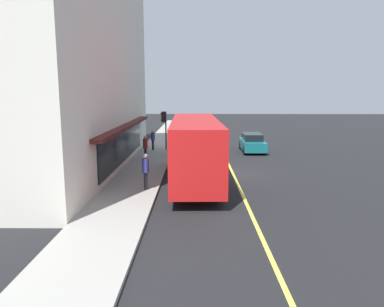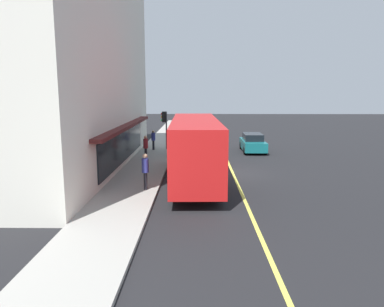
{
  "view_description": "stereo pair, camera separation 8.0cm",
  "coord_description": "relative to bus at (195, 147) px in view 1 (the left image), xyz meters",
  "views": [
    {
      "loc": [
        -22.21,
        2.32,
        5.04
      ],
      "look_at": [
        -2.14,
        2.52,
        1.6
      ],
      "focal_mm": 34.06,
      "sensor_mm": 36.0,
      "label": 1
    },
    {
      "loc": [
        -22.21,
        2.24,
        5.04
      ],
      "look_at": [
        -2.14,
        2.52,
        1.6
      ],
      "focal_mm": 34.06,
      "sensor_mm": 36.0,
      "label": 2
    }
  ],
  "objects": [
    {
      "name": "traffic_light",
      "position": [
        10.69,
        2.65,
        0.55
      ],
      "size": [
        0.3,
        0.52,
        3.2
      ],
      "color": "#2D2D33",
      "rests_on": "sidewalk"
    },
    {
      "name": "pedestrian_near_storefront",
      "position": [
        -2.39,
        2.47,
        -0.72
      ],
      "size": [
        0.34,
        0.34,
        1.85
      ],
      "color": "black",
      "rests_on": "sidewalk"
    },
    {
      "name": "sidewalk",
      "position": [
        2.1,
        3.31,
        -1.91
      ],
      "size": [
        80.0,
        2.89,
        0.15
      ],
      "primitive_type": "cube",
      "color": "#9E9B93",
      "rests_on": "ground"
    },
    {
      "name": "car_silver",
      "position": [
        8.62,
        0.85,
        -1.24
      ],
      "size": [
        4.33,
        1.92,
        1.52
      ],
      "color": "#B7BABF",
      "rests_on": "ground"
    },
    {
      "name": "storefront_building",
      "position": [
        3.75,
        10.26,
        4.63
      ],
      "size": [
        22.03,
        11.64,
        13.25
      ],
      "color": "silver",
      "rests_on": "ground"
    },
    {
      "name": "ground",
      "position": [
        2.1,
        -2.35,
        -1.99
      ],
      "size": [
        120.0,
        120.0,
        0.0
      ],
      "primitive_type": "plane",
      "color": "black"
    },
    {
      "name": "bus",
      "position": [
        0.0,
        0.0,
        0.0
      ],
      "size": [
        11.19,
        2.82,
        3.5
      ],
      "color": "red",
      "rests_on": "ground"
    },
    {
      "name": "pedestrian_at_corner",
      "position": [
        10.25,
        3.57,
        -0.84
      ],
      "size": [
        0.34,
        0.34,
        1.66
      ],
      "color": "black",
      "rests_on": "sidewalk"
    },
    {
      "name": "car_teal",
      "position": [
        10.34,
        -4.82,
        -1.24
      ],
      "size": [
        4.31,
        1.89,
        1.52
      ],
      "color": "#14666B",
      "rests_on": "ground"
    },
    {
      "name": "lane_centre_stripe",
      "position": [
        2.1,
        -2.35,
        -1.98
      ],
      "size": [
        36.0,
        0.16,
        0.01
      ],
      "primitive_type": "cube",
      "color": "#D8D14C",
      "rests_on": "ground"
    },
    {
      "name": "pedestrian_by_curb",
      "position": [
        5.65,
        3.57,
        -0.77
      ],
      "size": [
        0.34,
        0.34,
        1.77
      ],
      "color": "black",
      "rests_on": "sidewalk"
    }
  ]
}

